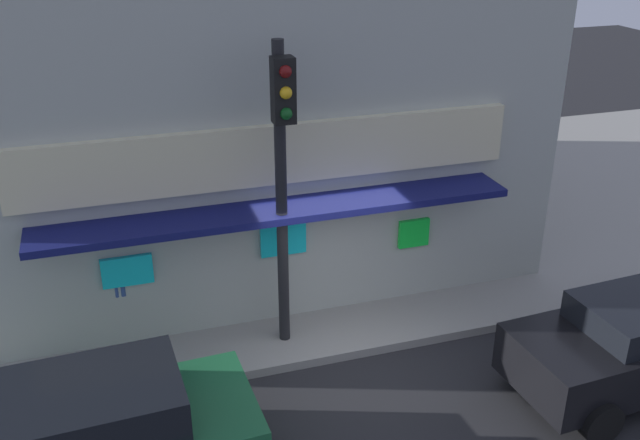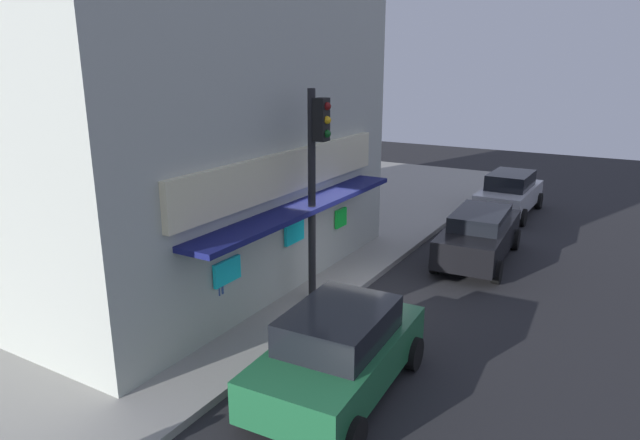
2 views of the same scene
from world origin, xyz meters
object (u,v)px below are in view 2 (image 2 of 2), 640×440
at_px(parked_car_green, 339,351).
at_px(traffic_light, 316,169).
at_px(trash_can, 270,275).
at_px(potted_plant_by_doorway, 299,242).
at_px(pedestrian, 209,292).
at_px(parked_car_black, 479,234).
at_px(parked_car_silver, 509,193).

bearing_deg(parked_car_green, traffic_light, 36.75).
height_order(trash_can, parked_car_green, parked_car_green).
relative_size(trash_can, potted_plant_by_doorway, 0.81).
distance_m(pedestrian, parked_car_black, 8.60).
xyz_separation_m(trash_can, potted_plant_by_doorway, (2.25, 0.55, 0.15)).
height_order(trash_can, parked_car_silver, parked_car_silver).
relative_size(potted_plant_by_doorway, parked_car_silver, 0.24).
bearing_deg(potted_plant_by_doorway, parked_car_green, -141.54).
xyz_separation_m(trash_can, parked_car_black, (5.27, -3.85, 0.25)).
height_order(pedestrian, parked_car_black, pedestrian).
bearing_deg(potted_plant_by_doorway, pedestrian, -170.30).
distance_m(traffic_light, potted_plant_by_doorway, 3.85).
bearing_deg(pedestrian, potted_plant_by_doorway, 9.70).
bearing_deg(pedestrian, parked_car_green, -96.44).
relative_size(traffic_light, parked_car_silver, 1.18).
xyz_separation_m(traffic_light, potted_plant_by_doorway, (2.11, 1.82, -2.65)).
height_order(traffic_light, parked_car_silver, traffic_light).
distance_m(traffic_light, parked_car_black, 6.28).
xyz_separation_m(traffic_light, parked_car_black, (5.13, -2.57, -2.55)).
bearing_deg(pedestrian, parked_car_black, -24.58).
bearing_deg(pedestrian, traffic_light, -20.51).
relative_size(traffic_light, pedestrian, 2.95).
height_order(pedestrian, potted_plant_by_doorway, pedestrian).
bearing_deg(parked_car_green, potted_plant_by_doorway, 38.46).
xyz_separation_m(traffic_light, pedestrian, (-2.68, 1.00, -2.26)).
bearing_deg(traffic_light, trash_can, 96.10).
bearing_deg(parked_car_silver, traffic_light, 168.90).
xyz_separation_m(parked_car_green, parked_car_black, (8.18, -0.29, -0.02)).
bearing_deg(parked_car_green, pedestrian, 83.56).
height_order(parked_car_green, parked_car_black, parked_car_green).
distance_m(potted_plant_by_doorway, parked_car_silver, 9.80).
distance_m(trash_can, potted_plant_by_doorway, 2.32).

